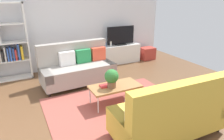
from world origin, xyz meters
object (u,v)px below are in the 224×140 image
Objects in this scene: coffee_table at (115,87)px; bottle_0 at (111,44)px; vase_0 at (104,44)px; couch_beige at (78,67)px; tv_console at (120,54)px; potted_plant at (112,77)px; tv at (121,36)px; storage_trunk at (147,53)px; couch_green at (170,113)px; bookshelf at (5,45)px; table_book_0 at (106,86)px.

bottle_0 is (1.12, 2.49, 0.33)m from coffee_table.
couch_beige is at bearing -138.75° from vase_0.
potted_plant reaches higher than tv_console.
coffee_table is (0.39, -1.42, -0.06)m from couch_beige.
potted_plant reaches higher than coffee_table.
storage_trunk is (1.10, -0.08, -0.73)m from tv.
couch_green is 4.63m from bookshelf.
coffee_table is 6.64× the size of bottle_0.
tv is 0.64m from vase_0.
bookshelf is at bearing -179.42° from vase_0.
vase_0 is (-1.68, 0.15, 0.48)m from storage_trunk.
bottle_0 reaches higher than coffee_table.
tv reaches higher than table_book_0.
tv is at bearing 74.19° from couch_green.
potted_plant is at bearing 107.25° from couch_green.
bottle_0 is at bearing 177.69° from storage_trunk.
couch_green reaches higher than vase_0.
vase_0 is (1.03, 2.63, 0.06)m from potted_plant.
vase_0 is (0.65, 4.00, 0.26)m from couch_green.
couch_green is at bearing -107.33° from tv.
bottle_0 is (-0.39, -0.04, 0.40)m from tv_console.
table_book_0 is 2.77m from vase_0.
coffee_table is at bearing 23.70° from potted_plant.
couch_green reaches higher than storage_trunk.
coffee_table is 2.72× the size of potted_plant.
tv is 2.47× the size of potted_plant.
couch_green is 1.75× the size of coffee_table.
bottle_0 is (0.84, 3.91, 0.28)m from couch_green.
storage_trunk is 3.70m from potted_plant.
potted_plant is at bearing -137.61° from storage_trunk.
tv_console is (1.90, 1.11, -0.13)m from couch_beige.
couch_green is 1.92× the size of tv.
storage_trunk is 3.89× the size of vase_0.
tv_console is 3.00m from table_book_0.
vase_0 is (-0.58, 0.05, 0.38)m from tv_console.
couch_beige reaches higher than potted_plant.
vase_0 is at bearing 175.07° from tv_console.
storage_trunk is at bearing -5.19° from tv_console.
couch_beige is at bearing -144.81° from bottle_0.
tv is 0.45m from bottle_0.
coffee_table is 3.32m from bookshelf.
tv_console is 0.63m from tv.
table_book_0 is at bearing -124.85° from tv.
table_book_0 reaches higher than coffee_table.
coffee_table is 0.52× the size of bookshelf.
tv_console is at bearing 57.95° from potted_plant.
bookshelf is at bearing 178.52° from storage_trunk.
tv is at bearing -6.88° from vase_0.
couch_beige is 3.75× the size of storage_trunk.
couch_green is 3.70× the size of storage_trunk.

